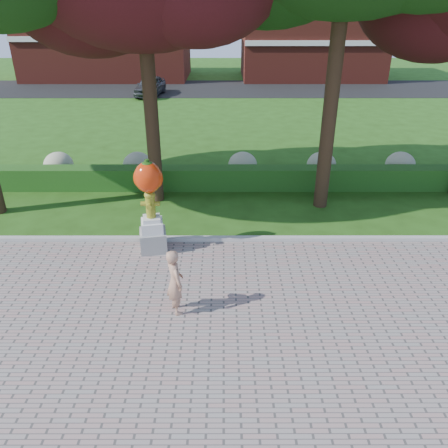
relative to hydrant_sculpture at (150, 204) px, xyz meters
name	(u,v)px	position (x,y,z in m)	size (l,w,h in m)	color
ground	(211,307)	(1.62, -2.50, -1.40)	(100.00, 100.00, 0.00)	#234912
curb	(214,239)	(1.62, 0.50, -1.32)	(40.00, 0.18, 0.15)	#ADADA5
lawn_hedge	(216,178)	(1.62, 4.50, -1.00)	(24.00, 0.70, 0.80)	#1C4814
hydrangea_row	(231,165)	(2.19, 5.50, -0.85)	(20.10, 1.10, 0.99)	#A1A47D
street	(220,88)	(1.62, 25.50, -1.39)	(50.00, 8.00, 0.02)	black
building_left	(107,36)	(-8.38, 31.50, 2.10)	(14.00, 8.00, 7.00)	maroon
building_right	(311,39)	(9.62, 31.50, 1.80)	(12.00, 8.00, 6.40)	maroon
hydrant_sculpture	(150,204)	(0.00, 0.00, 0.00)	(0.81, 0.81, 2.56)	gray
woman	(175,282)	(0.87, -2.66, -0.60)	(0.55, 0.36, 1.51)	tan
parked_car	(150,86)	(-3.44, 22.50, -0.69)	(1.61, 4.01, 1.36)	#3D3F44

